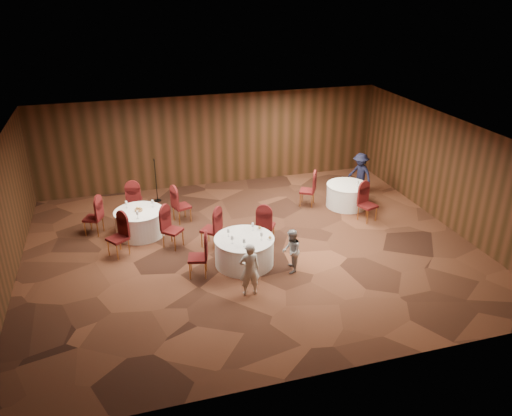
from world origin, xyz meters
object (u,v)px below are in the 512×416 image
object	(u,v)px
man_c	(360,174)
table_main	(244,251)
table_left	(140,222)
woman_a	(249,269)
mic_stand	(157,189)
woman_b	(291,251)
table_right	(347,195)

from	to	relation	value
man_c	table_main	bearing A→B (deg)	-78.32
table_main	man_c	distance (m)	6.03
table_left	woman_a	bearing A→B (deg)	-59.52
woman_a	man_c	world-z (taller)	man_c
table_left	woman_a	world-z (taller)	woman_a
mic_stand	woman_a	size ratio (longest dim) A/B	1.08
table_main	woman_b	xyz separation A→B (m)	(1.03, -0.69, 0.20)
woman_a	woman_b	world-z (taller)	woman_a
woman_a	woman_b	distance (m)	1.44
man_c	woman_b	bearing A→B (deg)	-66.67
woman_a	table_left	bearing A→B (deg)	-58.64
woman_b	woman_a	bearing A→B (deg)	-42.63
mic_stand	woman_b	xyz separation A→B (m)	(2.77, -5.39, 0.17)
woman_a	table_main	bearing A→B (deg)	-99.02
table_main	mic_stand	world-z (taller)	mic_stand
table_left	table_right	world-z (taller)	same
table_left	table_right	xyz separation A→B (m)	(6.58, 0.17, 0.00)
table_right	woman_a	distance (m)	5.88
table_left	woman_a	xyz separation A→B (m)	(2.22, -3.77, 0.29)
table_main	table_right	size ratio (longest dim) A/B	1.15
table_left	woman_b	world-z (taller)	woman_b
table_main	table_left	distance (m)	3.44
table_main	mic_stand	size ratio (longest dim) A/B	1.07
table_main	woman_b	size ratio (longest dim) A/B	1.34
woman_b	man_c	distance (m)	5.68
table_right	table_left	bearing A→B (deg)	-178.53
mic_stand	woman_b	distance (m)	6.06
table_main	woman_a	distance (m)	1.41
mic_stand	woman_a	world-z (taller)	mic_stand
table_main	table_left	bearing A→B (deg)	135.58
woman_b	man_c	xyz separation A→B (m)	(3.94, 4.09, 0.15)
table_left	mic_stand	distance (m)	2.40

